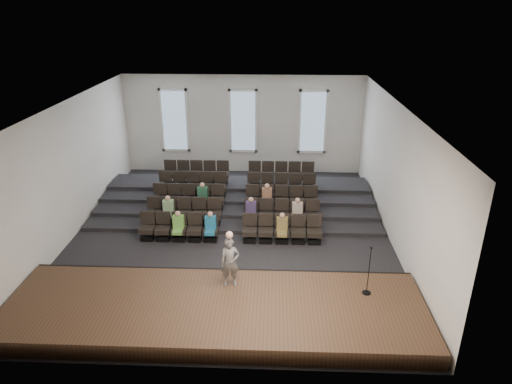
# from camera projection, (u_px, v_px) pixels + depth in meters

# --- Properties ---
(ground) EXTENTS (14.00, 14.00, 0.00)m
(ground) POSITION_uv_depth(u_px,v_px,m) (232.00, 233.00, 17.66)
(ground) COLOR black
(ground) RESTS_ON ground
(ceiling) EXTENTS (12.00, 14.00, 0.02)m
(ceiling) POSITION_uv_depth(u_px,v_px,m) (229.00, 105.00, 15.71)
(ceiling) COLOR white
(ceiling) RESTS_ON ground
(wall_back) EXTENTS (12.00, 0.04, 5.00)m
(wall_back) POSITION_uv_depth(u_px,v_px,m) (243.00, 125.00, 23.15)
(wall_back) COLOR white
(wall_back) RESTS_ON ground
(wall_front) EXTENTS (12.00, 0.04, 5.00)m
(wall_front) POSITION_uv_depth(u_px,v_px,m) (201.00, 282.00, 10.23)
(wall_front) COLOR white
(wall_front) RESTS_ON ground
(wall_left) EXTENTS (0.04, 14.00, 5.00)m
(wall_left) POSITION_uv_depth(u_px,v_px,m) (69.00, 171.00, 16.92)
(wall_left) COLOR white
(wall_left) RESTS_ON ground
(wall_right) EXTENTS (0.04, 14.00, 5.00)m
(wall_right) POSITION_uv_depth(u_px,v_px,m) (396.00, 175.00, 16.46)
(wall_right) COLOR white
(wall_right) RESTS_ON ground
(stage) EXTENTS (11.80, 3.60, 0.50)m
(stage) POSITION_uv_depth(u_px,v_px,m) (215.00, 311.00, 12.87)
(stage) COLOR #42301C
(stage) RESTS_ON ground
(stage_lip) EXTENTS (11.80, 0.06, 0.52)m
(stage_lip) POSITION_uv_depth(u_px,v_px,m) (222.00, 276.00, 14.50)
(stage_lip) COLOR black
(stage_lip) RESTS_ON ground
(risers) EXTENTS (11.80, 4.80, 0.60)m
(risers) POSITION_uv_depth(u_px,v_px,m) (238.00, 196.00, 20.50)
(risers) COLOR black
(risers) RESTS_ON ground
(seating_rows) EXTENTS (6.80, 4.70, 1.67)m
(seating_rows) POSITION_uv_depth(u_px,v_px,m) (235.00, 201.00, 18.81)
(seating_rows) COLOR black
(seating_rows) RESTS_ON ground
(windows) EXTENTS (8.44, 0.10, 3.24)m
(windows) POSITION_uv_depth(u_px,v_px,m) (243.00, 121.00, 23.01)
(windows) COLOR white
(windows) RESTS_ON wall_back
(audience) EXTENTS (5.45, 2.64, 1.10)m
(audience) POSITION_uv_depth(u_px,v_px,m) (232.00, 211.00, 17.64)
(audience) COLOR #69AC45
(audience) RESTS_ON seating_rows
(speaker) EXTENTS (0.62, 0.46, 1.53)m
(speaker) POSITION_uv_depth(u_px,v_px,m) (230.00, 262.00, 13.34)
(speaker) COLOR #5D5A58
(speaker) RESTS_ON stage
(mic_stand) EXTENTS (0.26, 0.26, 1.54)m
(mic_stand) POSITION_uv_depth(u_px,v_px,m) (368.00, 280.00, 13.05)
(mic_stand) COLOR black
(mic_stand) RESTS_ON stage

